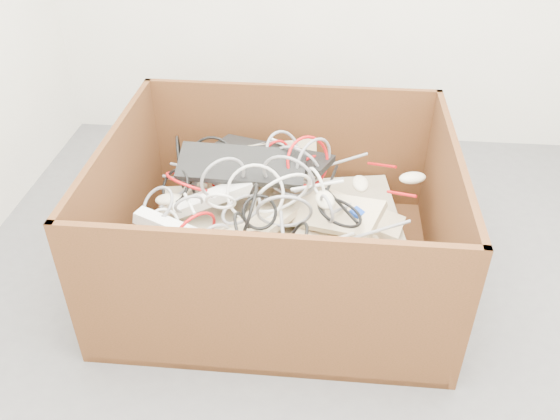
# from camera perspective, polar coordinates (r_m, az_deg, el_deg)

# --- Properties ---
(ground) EXTENTS (3.00, 3.00, 0.00)m
(ground) POSITION_cam_1_polar(r_m,az_deg,el_deg) (2.20, 4.55, -11.50)
(ground) COLOR #4C4C4E
(ground) RESTS_ON ground
(cardboard_box) EXTENTS (1.27, 1.06, 0.62)m
(cardboard_box) POSITION_cam_1_polar(r_m,az_deg,el_deg) (2.33, -0.49, -3.31)
(cardboard_box) COLOR #39260E
(cardboard_box) RESTS_ON ground
(keyboard_pile) EXTENTS (0.99, 0.89, 0.37)m
(keyboard_pile) POSITION_cam_1_polar(r_m,az_deg,el_deg) (2.29, 0.09, 0.24)
(keyboard_pile) COLOR beige
(keyboard_pile) RESTS_ON cardboard_box
(mice_scatter) EXTENTS (1.06, 0.65, 0.19)m
(mice_scatter) POSITION_cam_1_polar(r_m,az_deg,el_deg) (2.18, 1.88, 0.05)
(mice_scatter) COLOR beige
(mice_scatter) RESTS_ON keyboard_pile
(power_strip_left) EXTENTS (0.32, 0.16, 0.13)m
(power_strip_left) POSITION_cam_1_polar(r_m,az_deg,el_deg) (2.25, -6.53, 1.29)
(power_strip_left) COLOR white
(power_strip_left) RESTS_ON keyboard_pile
(power_strip_right) EXTENTS (0.32, 0.15, 0.10)m
(power_strip_right) POSITION_cam_1_polar(r_m,az_deg,el_deg) (2.14, -10.25, -1.87)
(power_strip_right) COLOR white
(power_strip_right) RESTS_ON keyboard_pile
(vga_plug) EXTENTS (0.06, 0.06, 0.03)m
(vga_plug) POSITION_cam_1_polar(r_m,az_deg,el_deg) (2.17, 7.54, -0.28)
(vga_plug) COLOR #0B33B0
(vga_plug) RESTS_ON keyboard_pile
(cable_tangle) EXTENTS (1.06, 0.88, 0.39)m
(cable_tangle) POSITION_cam_1_polar(r_m,az_deg,el_deg) (2.21, -2.71, 2.05)
(cable_tangle) COLOR gray
(cable_tangle) RESTS_ON keyboard_pile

